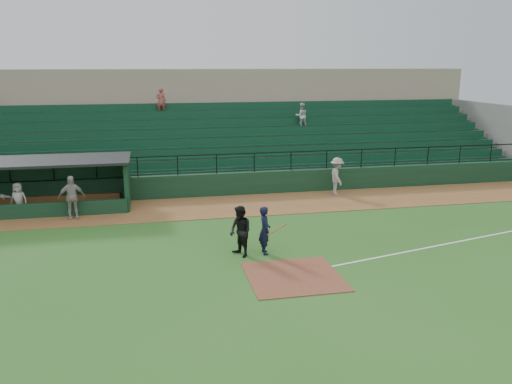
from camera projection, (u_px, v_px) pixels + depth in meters
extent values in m
plane|color=#285B1D|center=(286.00, 265.00, 17.89)|extent=(90.00, 90.00, 0.00)
cube|color=brown|center=(243.00, 205.00, 25.49)|extent=(40.00, 4.00, 0.03)
cube|color=brown|center=(294.00, 276.00, 16.94)|extent=(3.00, 3.00, 0.03)
cube|color=white|center=(473.00, 239.00, 20.63)|extent=(17.49, 4.44, 0.01)
cube|color=#10311C|center=(236.00, 184.00, 27.44)|extent=(36.00, 0.35, 1.20)
cylinder|color=black|center=(235.00, 154.00, 27.06)|extent=(36.00, 0.06, 0.06)
cube|color=slate|center=(222.00, 147.00, 31.82)|extent=(36.00, 9.00, 3.60)
cube|color=#103B24|center=(223.00, 141.00, 31.23)|extent=(34.56, 8.00, 4.05)
cube|color=slate|center=(485.00, 134.00, 35.38)|extent=(0.35, 9.50, 4.20)
cube|color=gray|center=(209.00, 114.00, 37.66)|extent=(38.00, 3.00, 6.40)
cube|color=slate|center=(212.00, 110.00, 35.64)|extent=(36.00, 2.00, 0.20)
imported|color=#B5B5B5|center=(302.00, 116.00, 33.21)|extent=(0.80, 0.62, 1.64)
imported|color=#9E3F3A|center=(161.00, 101.00, 33.16)|extent=(0.61, 0.40, 1.68)
cube|color=#10311C|center=(39.00, 181.00, 25.56)|extent=(8.50, 0.20, 2.30)
cube|color=#10311C|center=(127.00, 183.00, 25.17)|extent=(0.20, 2.60, 2.30)
cube|color=black|center=(31.00, 161.00, 24.04)|extent=(8.90, 3.20, 0.12)
cube|color=olive|center=(39.00, 201.00, 25.39)|extent=(7.65, 0.40, 0.50)
cube|color=#10311C|center=(29.00, 211.00, 23.23)|extent=(8.50, 0.12, 0.70)
imported|color=black|center=(265.00, 230.00, 18.84)|extent=(0.43, 0.65, 1.77)
cylinder|color=olive|center=(277.00, 229.00, 18.71)|extent=(0.79, 0.34, 0.35)
imported|color=black|center=(240.00, 232.00, 18.57)|extent=(1.01, 1.11, 1.84)
imported|color=gray|center=(337.00, 176.00, 27.30)|extent=(0.85, 1.34, 1.97)
imported|color=#A29D97|center=(72.00, 197.00, 23.05)|extent=(1.21, 0.68, 1.94)
imported|color=#A49E99|center=(19.00, 200.00, 23.36)|extent=(0.86, 0.65, 1.57)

